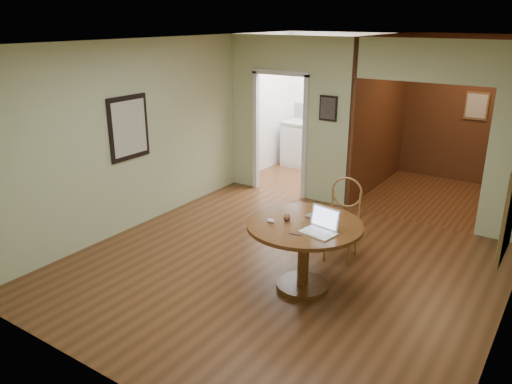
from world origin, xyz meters
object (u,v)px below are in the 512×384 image
Objects in this scene: chair at (343,214)px; open_laptop at (321,226)px; dining_table at (304,240)px; closed_laptop at (316,220)px.

open_laptop is at bearing -86.48° from chair.
closed_laptop reaches higher than dining_table.
dining_table is at bearing -99.61° from chair.
chair is at bearing 103.74° from closed_laptop.
open_laptop is 1.23× the size of closed_laptop.
closed_laptop is at bearing -94.98° from chair.
chair is 2.70× the size of open_laptop.
chair reaches higher than dining_table.
dining_table is at bearing 167.81° from open_laptop.
open_laptop reaches higher than chair.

